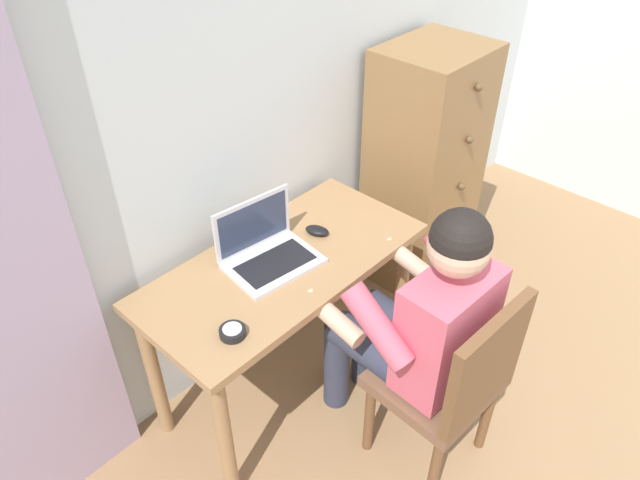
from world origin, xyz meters
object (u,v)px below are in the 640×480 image
at_px(desk, 285,285).
at_px(person_seated, 418,319).
at_px(laptop, 267,250).
at_px(chair, 453,380).
at_px(computer_mouse, 317,231).
at_px(desk_clock, 233,332).
at_px(dresser, 424,171).

xyz_separation_m(desk, person_seated, (0.15, -0.53, 0.06)).
bearing_deg(laptop, person_seated, -71.81).
xyz_separation_m(chair, computer_mouse, (0.07, 0.73, 0.26)).
bearing_deg(desk_clock, laptop, 30.35).
bearing_deg(desk, person_seated, -73.70).
bearing_deg(desk, desk_clock, -158.47).
distance_m(desk, chair, 0.74).
xyz_separation_m(chair, laptop, (-0.18, 0.76, 0.30)).
relative_size(person_seated, computer_mouse, 11.84).
bearing_deg(desk_clock, computer_mouse, 16.38).
distance_m(desk, desk_clock, 0.43).
distance_m(dresser, chair, 1.22).
bearing_deg(dresser, computer_mouse, -176.66).
distance_m(person_seated, laptop, 0.62).
bearing_deg(computer_mouse, laptop, 154.72).
xyz_separation_m(person_seated, computer_mouse, (0.06, 0.55, 0.08)).
height_order(desk, person_seated, person_seated).
relative_size(desk, dresser, 0.91).
bearing_deg(person_seated, chair, -92.58).
distance_m(dresser, desk_clock, 1.47).
bearing_deg(computer_mouse, dresser, -15.96).
bearing_deg(laptop, dresser, 1.18).
relative_size(person_seated, desk_clock, 13.16).
distance_m(laptop, desk_clock, 0.40).
height_order(laptop, computer_mouse, laptop).
distance_m(dresser, person_seated, 1.09).
relative_size(dresser, person_seated, 1.07).
bearing_deg(dresser, desk, -175.98).
relative_size(desk, desk_clock, 12.85).
relative_size(desk, computer_mouse, 11.56).
xyz_separation_m(dresser, chair, (-0.92, -0.78, -0.15)).
xyz_separation_m(person_seated, desk_clock, (-0.54, 0.38, 0.08)).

